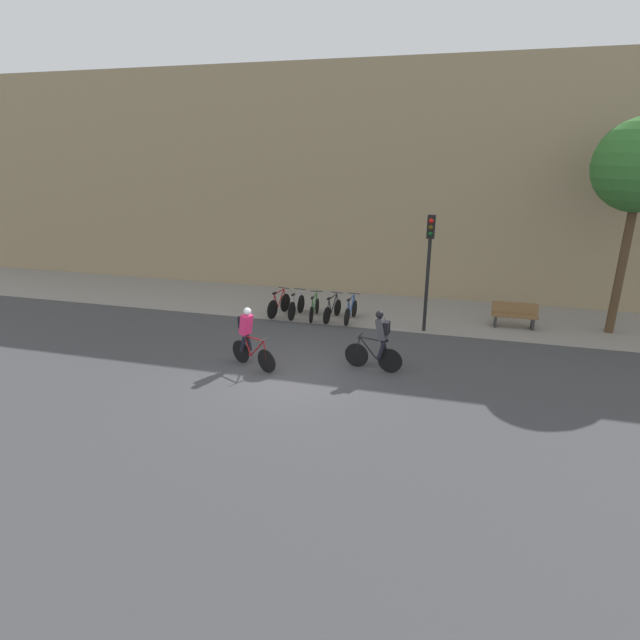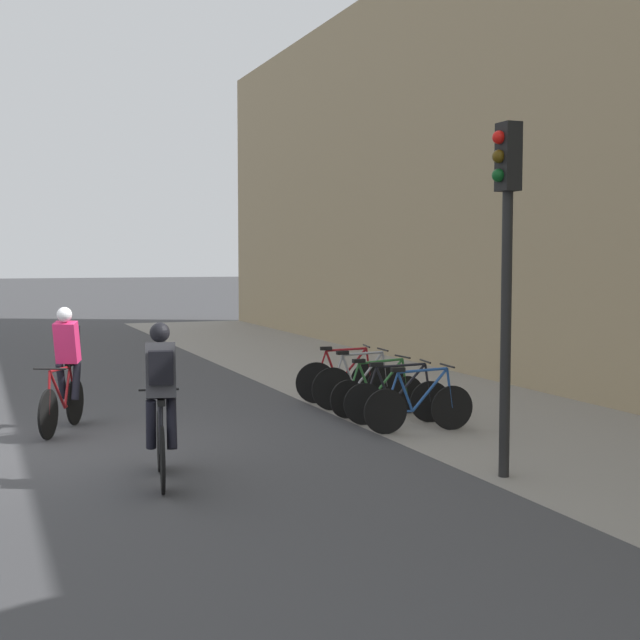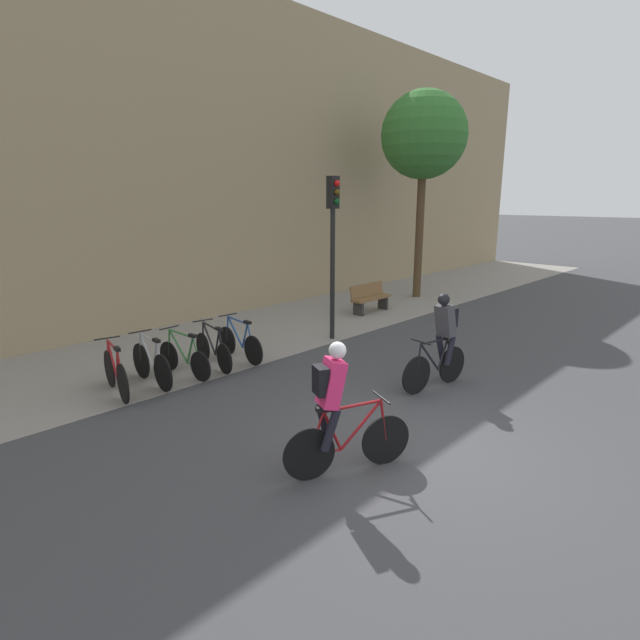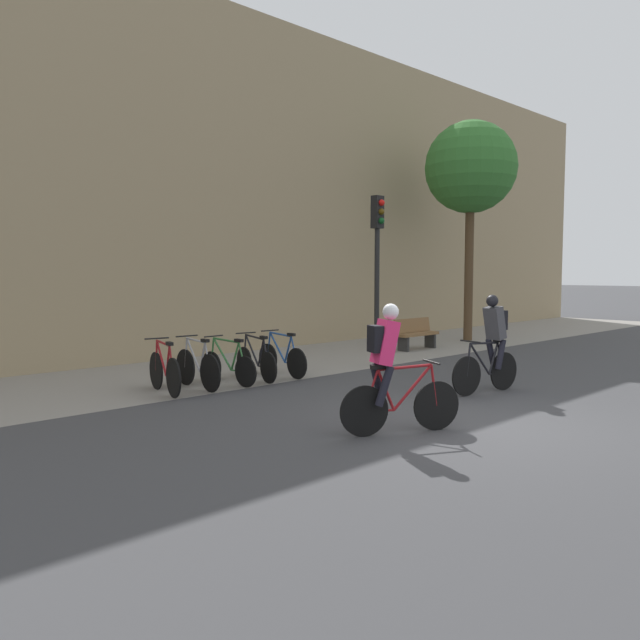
{
  "view_description": "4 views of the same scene",
  "coord_description": "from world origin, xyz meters",
  "px_view_note": "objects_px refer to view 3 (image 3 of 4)",
  "views": [
    {
      "loc": [
        4.17,
        -12.01,
        6.03
      ],
      "look_at": [
        0.43,
        1.87,
        1.09
      ],
      "focal_mm": 28.0,
      "sensor_mm": 36.0,
      "label": 1
    },
    {
      "loc": [
        11.98,
        -0.8,
        2.5
      ],
      "look_at": [
        0.97,
        3.5,
        1.67
      ],
      "focal_mm": 50.0,
      "sensor_mm": 36.0,
      "label": 2
    },
    {
      "loc": [
        -5.68,
        -3.45,
        3.49
      ],
      "look_at": [
        1.81,
        3.69,
        0.96
      ],
      "focal_mm": 28.0,
      "sensor_mm": 36.0,
      "label": 3
    },
    {
      "loc": [
        -7.77,
        -4.97,
        2.2
      ],
      "look_at": [
        -0.41,
        2.74,
        1.39
      ],
      "focal_mm": 35.0,
      "sensor_mm": 36.0,
      "label": 4
    }
  ],
  "objects_px": {
    "cyclist_pink": "(336,406)",
    "parked_bike_0": "(116,373)",
    "cyclist_grey": "(442,338)",
    "parked_bike_3": "(213,350)",
    "parked_bike_4": "(240,343)",
    "traffic_light_pole": "(333,229)",
    "bench": "(370,297)",
    "parked_bike_1": "(151,364)",
    "parked_bike_2": "(184,357)"
  },
  "relations": [
    {
      "from": "parked_bike_3",
      "to": "cyclist_grey",
      "type": "bearing_deg",
      "value": -59.89
    },
    {
      "from": "parked_bike_0",
      "to": "parked_bike_1",
      "type": "relative_size",
      "value": 0.99
    },
    {
      "from": "parked_bike_0",
      "to": "traffic_light_pole",
      "type": "distance_m",
      "value": 5.97
    },
    {
      "from": "parked_bike_2",
      "to": "parked_bike_4",
      "type": "height_order",
      "value": "parked_bike_4"
    },
    {
      "from": "cyclist_grey",
      "to": "bench",
      "type": "relative_size",
      "value": 1.15
    },
    {
      "from": "parked_bike_0",
      "to": "parked_bike_2",
      "type": "distance_m",
      "value": 1.4
    },
    {
      "from": "parked_bike_1",
      "to": "bench",
      "type": "height_order",
      "value": "parked_bike_1"
    },
    {
      "from": "parked_bike_2",
      "to": "bench",
      "type": "bearing_deg",
      "value": 6.95
    },
    {
      "from": "parked_bike_2",
      "to": "bench",
      "type": "height_order",
      "value": "parked_bike_2"
    },
    {
      "from": "parked_bike_0",
      "to": "parked_bike_1",
      "type": "xyz_separation_m",
      "value": [
        0.7,
        -0.0,
        -0.0
      ]
    },
    {
      "from": "parked_bike_2",
      "to": "parked_bike_0",
      "type": "bearing_deg",
      "value": 179.88
    },
    {
      "from": "parked_bike_4",
      "to": "traffic_light_pole",
      "type": "xyz_separation_m",
      "value": [
        2.68,
        -0.33,
        2.36
      ]
    },
    {
      "from": "parked_bike_2",
      "to": "cyclist_grey",
      "type": "bearing_deg",
      "value": -53.03
    },
    {
      "from": "parked_bike_0",
      "to": "bench",
      "type": "xyz_separation_m",
      "value": [
        8.54,
        0.87,
        0.05
      ]
    },
    {
      "from": "parked_bike_3",
      "to": "bench",
      "type": "relative_size",
      "value": 1.06
    },
    {
      "from": "cyclist_pink",
      "to": "traffic_light_pole",
      "type": "xyz_separation_m",
      "value": [
        4.74,
        4.36,
        1.8
      ]
    },
    {
      "from": "cyclist_pink",
      "to": "cyclist_grey",
      "type": "height_order",
      "value": "cyclist_grey"
    },
    {
      "from": "parked_bike_1",
      "to": "parked_bike_3",
      "type": "bearing_deg",
      "value": -0.08
    },
    {
      "from": "cyclist_grey",
      "to": "parked_bike_0",
      "type": "bearing_deg",
      "value": 137.71
    },
    {
      "from": "parked_bike_2",
      "to": "traffic_light_pole",
      "type": "bearing_deg",
      "value": -4.57
    },
    {
      "from": "parked_bike_0",
      "to": "cyclist_grey",
      "type": "bearing_deg",
      "value": -42.29
    },
    {
      "from": "parked_bike_1",
      "to": "traffic_light_pole",
      "type": "height_order",
      "value": "traffic_light_pole"
    },
    {
      "from": "parked_bike_2",
      "to": "traffic_light_pole",
      "type": "height_order",
      "value": "traffic_light_pole"
    },
    {
      "from": "parked_bike_0",
      "to": "parked_bike_4",
      "type": "bearing_deg",
      "value": -0.04
    },
    {
      "from": "parked_bike_3",
      "to": "bench",
      "type": "xyz_separation_m",
      "value": [
        6.44,
        0.87,
        0.08
      ]
    },
    {
      "from": "cyclist_grey",
      "to": "traffic_light_pole",
      "type": "relative_size",
      "value": 0.45
    },
    {
      "from": "cyclist_pink",
      "to": "parked_bike_1",
      "type": "xyz_separation_m",
      "value": [
        -0.04,
        4.69,
        -0.53
      ]
    },
    {
      "from": "parked_bike_4",
      "to": "parked_bike_2",
      "type": "bearing_deg",
      "value": -179.95
    },
    {
      "from": "parked_bike_0",
      "to": "parked_bike_2",
      "type": "relative_size",
      "value": 0.99
    },
    {
      "from": "parked_bike_1",
      "to": "traffic_light_pole",
      "type": "xyz_separation_m",
      "value": [
        4.78,
        -0.33,
        2.34
      ]
    },
    {
      "from": "parked_bike_2",
      "to": "parked_bike_3",
      "type": "distance_m",
      "value": 0.7
    },
    {
      "from": "cyclist_pink",
      "to": "parked_bike_0",
      "type": "height_order",
      "value": "cyclist_pink"
    },
    {
      "from": "traffic_light_pole",
      "to": "cyclist_grey",
      "type": "bearing_deg",
      "value": -105.74
    },
    {
      "from": "parked_bike_4",
      "to": "traffic_light_pole",
      "type": "bearing_deg",
      "value": -6.96
    },
    {
      "from": "cyclist_grey",
      "to": "parked_bike_3",
      "type": "height_order",
      "value": "cyclist_grey"
    },
    {
      "from": "cyclist_pink",
      "to": "cyclist_grey",
      "type": "relative_size",
      "value": 0.99
    },
    {
      "from": "parked_bike_3",
      "to": "traffic_light_pole",
      "type": "height_order",
      "value": "traffic_light_pole"
    },
    {
      "from": "parked_bike_2",
      "to": "parked_bike_3",
      "type": "xyz_separation_m",
      "value": [
        0.7,
        0.0,
        0.01
      ]
    },
    {
      "from": "parked_bike_1",
      "to": "parked_bike_4",
      "type": "xyz_separation_m",
      "value": [
        2.1,
        -0.0,
        -0.02
      ]
    },
    {
      "from": "cyclist_pink",
      "to": "parked_bike_1",
      "type": "distance_m",
      "value": 4.72
    },
    {
      "from": "parked_bike_3",
      "to": "bench",
      "type": "bearing_deg",
      "value": 7.68
    },
    {
      "from": "parked_bike_4",
      "to": "traffic_light_pole",
      "type": "height_order",
      "value": "traffic_light_pole"
    },
    {
      "from": "bench",
      "to": "parked_bike_1",
      "type": "bearing_deg",
      "value": -173.69
    },
    {
      "from": "traffic_light_pole",
      "to": "bench",
      "type": "distance_m",
      "value": 4.0
    },
    {
      "from": "parked_bike_3",
      "to": "parked_bike_0",
      "type": "bearing_deg",
      "value": 179.94
    },
    {
      "from": "parked_bike_0",
      "to": "parked_bike_4",
      "type": "distance_m",
      "value": 2.8
    },
    {
      "from": "parked_bike_2",
      "to": "cyclist_pink",
      "type": "bearing_deg",
      "value": -98.0
    },
    {
      "from": "cyclist_grey",
      "to": "parked_bike_0",
      "type": "distance_m",
      "value": 6.02
    },
    {
      "from": "cyclist_grey",
      "to": "parked_bike_1",
      "type": "bearing_deg",
      "value": 132.8
    },
    {
      "from": "parked_bike_0",
      "to": "bench",
      "type": "distance_m",
      "value": 8.58
    }
  ]
}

